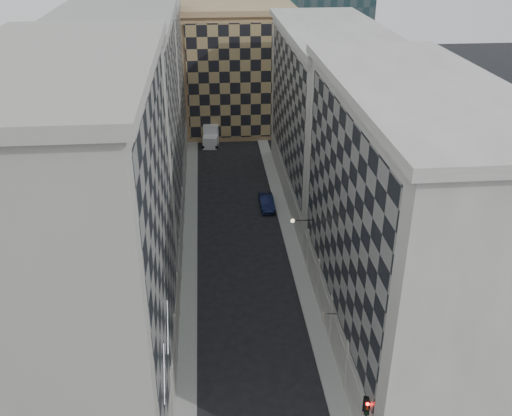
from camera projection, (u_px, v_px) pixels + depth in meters
sidewalk_west at (190, 250)px, 57.72m from camera, size 1.50×100.00×0.15m
sidewalk_east at (292, 245)px, 58.56m from camera, size 1.50×100.00×0.15m
bldg_left_a at (84, 251)px, 35.07m from camera, size 10.80×22.80×23.70m
bldg_left_b at (125, 136)px, 54.80m from camera, size 10.80×22.80×22.70m
bldg_left_c at (145, 83)px, 74.53m from camera, size 10.80×22.80×21.70m
bldg_right_a at (404, 226)px, 41.04m from camera, size 10.80×26.80×20.70m
bldg_right_b at (328, 116)px, 65.20m from camera, size 10.80×28.80×19.70m
tan_block at (237, 68)px, 87.63m from camera, size 16.80×14.80×18.80m
flagpoles_left at (166, 349)px, 32.78m from camera, size 0.10×6.33×2.33m
bracket_lamp at (295, 221)px, 50.38m from camera, size 1.98×0.36×0.36m
traffic_light at (366, 414)px, 34.51m from camera, size 0.54×0.53×4.42m
box_truck at (211, 135)px, 84.63m from camera, size 2.73×5.56×2.94m
dark_car at (267, 202)px, 65.90m from camera, size 1.57×4.42×1.45m
shop_sign at (324, 319)px, 41.88m from camera, size 1.21×0.74×0.82m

